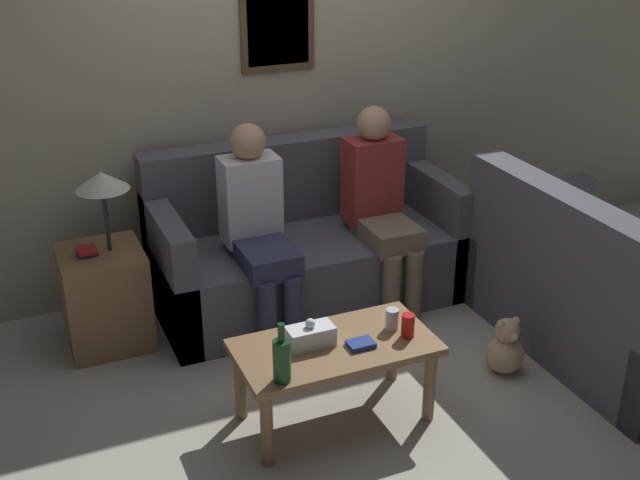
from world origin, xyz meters
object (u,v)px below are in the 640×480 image
(couch_side, at_px, (597,296))
(teddy_bear, at_px, (505,349))
(wine_bottle, at_px, (282,359))
(person_right, at_px, (380,201))
(person_left, at_px, (258,223))
(coffee_table, at_px, (335,356))
(drinking_glass, at_px, (392,319))
(couch_main, at_px, (305,249))

(couch_side, distance_m, teddy_bear, 0.63)
(wine_bottle, distance_m, person_right, 1.67)
(person_left, height_order, person_right, person_right)
(couch_side, relative_size, coffee_table, 1.61)
(wine_bottle, relative_size, person_right, 0.24)
(couch_side, height_order, person_left, person_left)
(teddy_bear, bearing_deg, person_left, 136.18)
(drinking_glass, bearing_deg, coffee_table, -176.47)
(person_left, bearing_deg, teddy_bear, -43.82)
(couch_side, xyz_separation_m, person_left, (-1.67, 1.02, 0.33))
(wine_bottle, height_order, teddy_bear, wine_bottle)
(wine_bottle, distance_m, person_left, 1.27)
(drinking_glass, xyz_separation_m, teddy_bear, (0.72, -0.01, -0.35))
(couch_side, bearing_deg, person_left, 58.62)
(coffee_table, distance_m, person_right, 1.34)
(wine_bottle, bearing_deg, teddy_bear, 8.10)
(couch_side, bearing_deg, teddy_bear, 90.60)
(drinking_glass, height_order, person_right, person_right)
(drinking_glass, relative_size, teddy_bear, 0.33)
(wine_bottle, bearing_deg, person_left, 75.49)
(drinking_glass, xyz_separation_m, person_left, (-0.35, 1.01, 0.18))
(drinking_glass, bearing_deg, couch_main, 88.62)
(person_left, distance_m, teddy_bear, 1.57)
(person_left, xyz_separation_m, teddy_bear, (1.07, -1.02, -0.53))
(drinking_glass, height_order, teddy_bear, drinking_glass)
(person_right, bearing_deg, teddy_bear, -75.61)
(wine_bottle, xyz_separation_m, drinking_glass, (0.67, 0.21, -0.06))
(teddy_bear, bearing_deg, wine_bottle, -171.90)
(couch_side, relative_size, drinking_glass, 14.50)
(person_left, xyz_separation_m, person_right, (0.80, 0.01, 0.01))
(wine_bottle, relative_size, drinking_glass, 2.71)
(couch_side, bearing_deg, person_right, 40.18)
(couch_main, distance_m, couch_side, 1.78)
(couch_side, distance_m, person_right, 1.39)
(teddy_bear, bearing_deg, drinking_glass, 179.20)
(couch_side, xyz_separation_m, drinking_glass, (-1.32, 0.00, 0.15))
(wine_bottle, height_order, person_left, person_left)
(wine_bottle, xyz_separation_m, teddy_bear, (1.38, 0.20, -0.41))
(drinking_glass, bearing_deg, couch_side, -0.16)
(wine_bottle, height_order, drinking_glass, wine_bottle)
(couch_side, distance_m, wine_bottle, 2.01)
(wine_bottle, relative_size, teddy_bear, 0.88)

